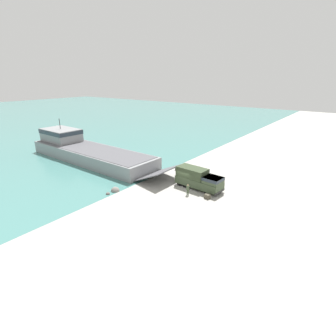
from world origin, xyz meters
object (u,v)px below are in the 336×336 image
(moored_boat_b, at_px, (58,130))
(mooring_bollard, at_px, (176,168))
(landing_craft, at_px, (85,150))
(military_truck, at_px, (199,179))
(soldier_on_ramp, at_px, (188,189))
(cargo_crate, at_px, (207,196))

(moored_boat_b, relative_size, mooring_bollard, 7.47)
(landing_craft, bearing_deg, military_truck, -87.44)
(landing_craft, bearing_deg, moored_boat_b, 68.92)
(landing_craft, bearing_deg, soldier_on_ramp, -93.90)
(military_truck, bearing_deg, soldier_on_ramp, -84.91)
(landing_craft, height_order, cargo_crate, landing_craft)
(landing_craft, xyz_separation_m, soldier_on_ramp, (-2.44, -28.04, -0.97))
(mooring_bollard, bearing_deg, soldier_on_ramp, -135.46)
(mooring_bollard, bearing_deg, moored_boat_b, 81.77)
(soldier_on_ramp, distance_m, cargo_crate, 3.10)
(soldier_on_ramp, distance_m, mooring_bollard, 11.22)
(landing_craft, height_order, mooring_bollard, landing_craft)
(military_truck, xyz_separation_m, cargo_crate, (-2.42, -2.99, -1.30))
(landing_craft, height_order, military_truck, landing_craft)
(mooring_bollard, bearing_deg, cargo_crate, -123.87)
(cargo_crate, bearing_deg, soldier_on_ramp, 104.22)
(landing_craft, relative_size, cargo_crate, 47.94)
(moored_boat_b, bearing_deg, soldier_on_ramp, 132.57)
(mooring_bollard, distance_m, cargo_crate, 13.00)
(landing_craft, height_order, moored_boat_b, landing_craft)
(military_truck, bearing_deg, cargo_crate, -34.95)
(soldier_on_ramp, height_order, moored_boat_b, soldier_on_ramp)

